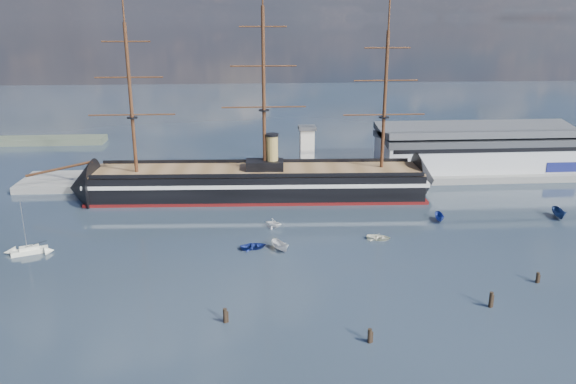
{
  "coord_description": "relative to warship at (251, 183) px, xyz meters",
  "views": [
    {
      "loc": [
        -14.72,
        -86.32,
        46.75
      ],
      "look_at": [
        -5.43,
        35.0,
        9.0
      ],
      "focal_mm": 35.0,
      "sensor_mm": 36.0,
      "label": 1
    }
  ],
  "objects": [
    {
      "name": "motorboat_e",
      "position": [
        27.6,
        -33.03,
        -4.04
      ],
      "size": [
        2.26,
        3.53,
        1.53
      ],
      "primitive_type": "imported",
      "rotation": [
        0.0,
        0.0,
        1.26
      ],
      "color": "white",
      "rests_on": "ground"
    },
    {
      "name": "piling_near_right",
      "position": [
        39.43,
        -64.34,
        -4.04
      ],
      "size": [
        0.64,
        0.64,
        3.5
      ],
      "primitive_type": "cylinder",
      "color": "black",
      "rests_on": "ground"
    },
    {
      "name": "piling_near_left",
      "position": [
        -5.14,
        -65.9,
        -4.04
      ],
      "size": [
        0.64,
        0.64,
        3.16
      ],
      "primitive_type": "cylinder",
      "color": "black",
      "rests_on": "ground"
    },
    {
      "name": "warship",
      "position": [
        0.0,
        0.0,
        0.0
      ],
      "size": [
        113.24,
        20.4,
        53.94
      ],
      "rotation": [
        0.0,
        0.0,
        -0.05
      ],
      "color": "black",
      "rests_on": "ground"
    },
    {
      "name": "piling_far_right",
      "position": [
        51.96,
        -56.05,
        -4.04
      ],
      "size": [
        0.64,
        0.64,
        2.74
      ],
      "primitive_type": "cylinder",
      "color": "black",
      "rests_on": "ground"
    },
    {
      "name": "motorboat_d",
      "position": [
        4.85,
        -23.67,
        -4.04
      ],
      "size": [
        5.99,
        7.34,
        2.49
      ],
      "primitive_type": "imported",
      "rotation": [
        0.0,
        0.0,
        1.04
      ],
      "color": "white",
      "rests_on": "ground"
    },
    {
      "name": "ground",
      "position": [
        13.55,
        -20.0,
        -4.04
      ],
      "size": [
        600.0,
        600.0,
        0.0
      ],
      "primitive_type": "plane",
      "color": "#202B32",
      "rests_on": "ground"
    },
    {
      "name": "motorboat_c",
      "position": [
        44.87,
        -22.54,
        -4.04
      ],
      "size": [
        6.18,
        3.05,
        2.37
      ],
      "primitive_type": "imported",
      "rotation": [
        0.0,
        0.0,
        -0.15
      ],
      "color": "navy",
      "rests_on": "ground"
    },
    {
      "name": "warehouse",
      "position": [
        71.55,
        20.0,
        3.95
      ],
      "size": [
        63.0,
        21.0,
        11.6
      ],
      "color": "#B7BABC",
      "rests_on": "ground"
    },
    {
      "name": "motorboat_a",
      "position": [
        5.56,
        -37.55,
        -4.04
      ],
      "size": [
        6.7,
        5.17,
        2.55
      ],
      "primitive_type": "imported",
      "rotation": [
        0.0,
        0.0,
        0.51
      ],
      "color": "white",
      "rests_on": "ground"
    },
    {
      "name": "quay",
      "position": [
        23.55,
        16.0,
        -4.04
      ],
      "size": [
        180.0,
        18.0,
        2.0
      ],
      "primitive_type": "cube",
      "color": "slate",
      "rests_on": "ground"
    },
    {
      "name": "motorboat_b",
      "position": [
        -0.1,
        -35.99,
        -4.04
      ],
      "size": [
        2.06,
        3.7,
        1.63
      ],
      "primitive_type": "imported",
      "rotation": [
        0.0,
        0.0,
        1.77
      ],
      "color": "navy",
      "rests_on": "ground"
    },
    {
      "name": "piling_near_mid",
      "position": [
        16.73,
        -73.45,
        -4.04
      ],
      "size": [
        0.64,
        0.64,
        3.01
      ],
      "primitive_type": "cylinder",
      "color": "black",
      "rests_on": "ground"
    },
    {
      "name": "motorboat_f",
      "position": [
        74.73,
        -22.53,
        -4.04
      ],
      "size": [
        7.55,
        3.76,
        2.89
      ],
      "primitive_type": "imported",
      "rotation": [
        0.0,
        0.0,
        -0.16
      ],
      "color": "navy",
      "rests_on": "ground"
    },
    {
      "name": "sailboat",
      "position": [
        -46.49,
        -35.02,
        -3.31
      ],
      "size": [
        7.42,
        4.52,
        11.43
      ],
      "rotation": [
        0.0,
        0.0,
        0.37
      ],
      "color": "white",
      "rests_on": "ground"
    },
    {
      "name": "quay_tower",
      "position": [
        16.55,
        13.0,
        5.72
      ],
      "size": [
        5.0,
        5.0,
        15.0
      ],
      "color": "silver",
      "rests_on": "ground"
    }
  ]
}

